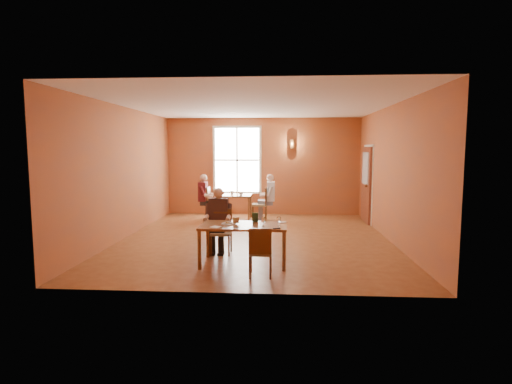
# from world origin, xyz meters

# --- Properties ---
(ground) EXTENTS (6.00, 7.00, 0.01)m
(ground) POSITION_xyz_m (0.00, 0.00, 0.00)
(ground) COLOR brown
(ground) RESTS_ON ground
(wall_back) EXTENTS (6.00, 0.04, 3.00)m
(wall_back) POSITION_xyz_m (0.00, 3.50, 1.50)
(wall_back) COLOR brown
(wall_back) RESTS_ON ground
(wall_front) EXTENTS (6.00, 0.04, 3.00)m
(wall_front) POSITION_xyz_m (0.00, -3.50, 1.50)
(wall_front) COLOR brown
(wall_front) RESTS_ON ground
(wall_left) EXTENTS (0.04, 7.00, 3.00)m
(wall_left) POSITION_xyz_m (-3.00, 0.00, 1.50)
(wall_left) COLOR brown
(wall_left) RESTS_ON ground
(wall_right) EXTENTS (0.04, 7.00, 3.00)m
(wall_right) POSITION_xyz_m (3.00, 0.00, 1.50)
(wall_right) COLOR brown
(wall_right) RESTS_ON ground
(ceiling) EXTENTS (6.00, 7.00, 0.04)m
(ceiling) POSITION_xyz_m (0.00, 0.00, 3.00)
(ceiling) COLOR white
(ceiling) RESTS_ON wall_back
(window) EXTENTS (1.36, 0.10, 1.96)m
(window) POSITION_xyz_m (-0.80, 3.45, 1.70)
(window) COLOR white
(window) RESTS_ON wall_back
(door) EXTENTS (0.12, 1.04, 2.10)m
(door) POSITION_xyz_m (2.94, 2.30, 1.05)
(door) COLOR maroon
(door) RESTS_ON ground
(wall_sconce) EXTENTS (0.16, 0.16, 0.28)m
(wall_sconce) POSITION_xyz_m (0.90, 3.40, 2.20)
(wall_sconce) COLOR brown
(wall_sconce) RESTS_ON wall_back
(main_table) EXTENTS (1.51, 0.85, 0.71)m
(main_table) POSITION_xyz_m (-0.08, -2.04, 0.35)
(main_table) COLOR brown
(main_table) RESTS_ON ground
(chair_diner_main) EXTENTS (0.38, 0.38, 0.86)m
(chair_diner_main) POSITION_xyz_m (-0.58, -1.39, 0.43)
(chair_diner_main) COLOR #4B2718
(chair_diner_main) RESTS_ON ground
(diner_main) EXTENTS (0.49, 0.49, 1.23)m
(diner_main) POSITION_xyz_m (-0.58, -1.42, 0.62)
(diner_main) COLOR #3D271E
(diner_main) RESTS_ON ground
(chair_empty) EXTENTS (0.36, 0.36, 0.81)m
(chair_empty) POSITION_xyz_m (0.26, -2.71, 0.41)
(chair_empty) COLOR #3C2012
(chair_empty) RESTS_ON ground
(plate_food) EXTENTS (0.32, 0.32, 0.03)m
(plate_food) POSITION_xyz_m (-0.34, -2.01, 0.72)
(plate_food) COLOR white
(plate_food) RESTS_ON main_table
(sandwich) EXTENTS (0.12, 0.12, 0.11)m
(sandwich) POSITION_xyz_m (-0.22, -1.98, 0.76)
(sandwich) COLOR tan
(sandwich) RESTS_ON main_table
(goblet_b) EXTENTS (0.08, 0.08, 0.18)m
(goblet_b) POSITION_xyz_m (0.55, -2.17, 0.80)
(goblet_b) COLOR white
(goblet_b) RESTS_ON main_table
(goblet_c) EXTENTS (0.10, 0.10, 0.18)m
(goblet_c) POSITION_xyz_m (0.28, -2.20, 0.80)
(goblet_c) COLOR white
(goblet_c) RESTS_ON main_table
(menu_stand) EXTENTS (0.11, 0.06, 0.18)m
(menu_stand) POSITION_xyz_m (0.11, -1.78, 0.80)
(menu_stand) COLOR #1F3B24
(menu_stand) RESTS_ON main_table
(knife) EXTENTS (0.18, 0.03, 0.00)m
(knife) POSITION_xyz_m (-0.10, -2.31, 0.71)
(knife) COLOR silver
(knife) RESTS_ON main_table
(napkin) EXTENTS (0.21, 0.21, 0.01)m
(napkin) POSITION_xyz_m (-0.53, -2.29, 0.71)
(napkin) COLOR silver
(napkin) RESTS_ON main_table
(side_plate) EXTENTS (0.20, 0.20, 0.01)m
(side_plate) POSITION_xyz_m (0.61, -1.79, 0.71)
(side_plate) COLOR white
(side_plate) RESTS_ON main_table
(sunglasses) EXTENTS (0.13, 0.09, 0.02)m
(sunglasses) POSITION_xyz_m (0.51, -2.37, 0.72)
(sunglasses) COLOR black
(sunglasses) RESTS_ON main_table
(second_table) EXTENTS (0.83, 0.83, 0.73)m
(second_table) POSITION_xyz_m (-0.69, 2.42, 0.36)
(second_table) COLOR brown
(second_table) RESTS_ON ground
(chair_diner_white) EXTENTS (0.41, 0.41, 0.94)m
(chair_diner_white) POSITION_xyz_m (-0.04, 2.42, 0.47)
(chair_diner_white) COLOR brown
(chair_diner_white) RESTS_ON ground
(diner_white) EXTENTS (0.51, 0.51, 1.28)m
(diner_white) POSITION_xyz_m (-0.01, 2.42, 0.64)
(diner_white) COLOR white
(diner_white) RESTS_ON ground
(chair_diner_maroon) EXTENTS (0.42, 0.42, 0.95)m
(chair_diner_maroon) POSITION_xyz_m (-1.34, 2.42, 0.48)
(chair_diner_maroon) COLOR #442811
(chair_diner_maroon) RESTS_ON ground
(diner_maroon) EXTENTS (0.51, 0.51, 1.28)m
(diner_maroon) POSITION_xyz_m (-1.37, 2.42, 0.64)
(diner_maroon) COLOR maroon
(diner_maroon) RESTS_ON ground
(cup_a) EXTENTS (0.15, 0.15, 0.09)m
(cup_a) POSITION_xyz_m (-0.57, 2.32, 0.78)
(cup_a) COLOR white
(cup_a) RESTS_ON second_table
(cup_b) EXTENTS (0.13, 0.13, 0.09)m
(cup_b) POSITION_xyz_m (-0.85, 2.54, 0.78)
(cup_b) COLOR silver
(cup_b) RESTS_ON second_table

